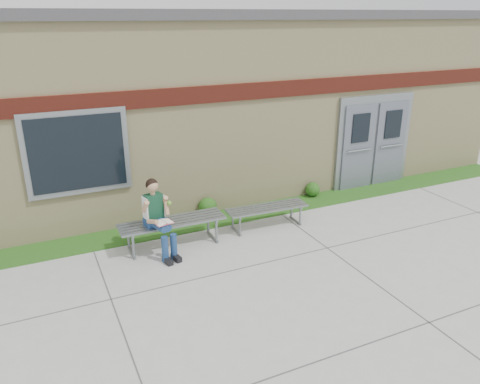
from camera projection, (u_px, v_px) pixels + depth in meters
name	position (u px, v px, depth m)	size (l,w,h in m)	color
ground	(295.00, 272.00, 7.95)	(80.00, 80.00, 0.00)	#9E9E99
grass_strip	(233.00, 216.00, 10.15)	(16.00, 0.80, 0.02)	#244913
school_building	(180.00, 96.00, 12.27)	(16.20, 6.22, 4.20)	beige
bench_left	(173.00, 226.00, 8.73)	(1.99, 0.57, 0.51)	slate
bench_right	(267.00, 211.00, 9.54)	(1.71, 0.55, 0.44)	slate
girl	(158.00, 216.00, 8.31)	(0.53, 0.84, 1.41)	navy
shrub_mid	(208.00, 206.00, 10.10)	(0.40, 0.40, 0.40)	#244913
shrub_east	(313.00, 189.00, 11.17)	(0.34, 0.34, 0.34)	#244913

